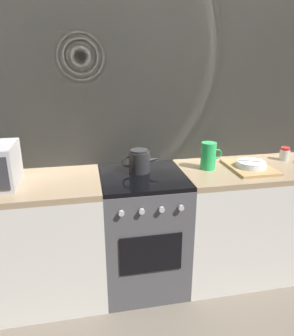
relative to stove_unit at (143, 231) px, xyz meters
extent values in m
plane|color=#6B6054|center=(0.00, 0.00, -0.45)|extent=(8.00, 8.00, 0.00)
cube|color=#B2AD9E|center=(0.00, 0.33, 0.75)|extent=(3.60, 0.05, 2.40)
cube|color=silver|center=(0.00, 0.30, 0.75)|extent=(3.58, 0.01, 2.39)
cube|color=silver|center=(-0.90, 0.00, -0.02)|extent=(1.20, 0.60, 0.86)
cube|color=#9E8466|center=(-0.90, 0.00, 0.43)|extent=(1.20, 0.60, 0.04)
cube|color=#4C4C51|center=(0.00, 0.00, -0.01)|extent=(0.60, 0.60, 0.87)
cube|color=black|center=(0.00, 0.00, 0.44)|extent=(0.59, 0.59, 0.03)
cube|color=black|center=(0.00, -0.30, 0.00)|extent=(0.42, 0.01, 0.28)
cylinder|color=#B7B7BC|center=(-0.19, -0.32, 0.33)|extent=(0.04, 0.02, 0.04)
cylinder|color=#B7B7BC|center=(-0.06, -0.32, 0.33)|extent=(0.04, 0.02, 0.04)
cylinder|color=#B7B7BC|center=(0.06, -0.32, 0.33)|extent=(0.04, 0.02, 0.04)
cylinder|color=#B7B7BC|center=(0.19, -0.32, 0.33)|extent=(0.04, 0.02, 0.04)
cube|color=silver|center=(0.90, 0.00, -0.02)|extent=(1.20, 0.60, 0.86)
cube|color=#9E8466|center=(0.90, 0.00, 0.43)|extent=(1.20, 0.60, 0.04)
cube|color=#333338|center=(-0.89, -0.17, 0.59)|extent=(0.09, 0.01, 0.21)
cylinder|color=#262628|center=(-0.01, 0.07, 0.53)|extent=(0.15, 0.15, 0.15)
cylinder|color=#262628|center=(-0.01, 0.07, 0.61)|extent=(0.13, 0.13, 0.02)
cone|color=#262628|center=(0.10, 0.07, 0.54)|extent=(0.10, 0.04, 0.05)
torus|color=#262628|center=(-0.10, 0.07, 0.53)|extent=(0.08, 0.01, 0.08)
cylinder|color=green|center=(0.50, 0.04, 0.55)|extent=(0.11, 0.11, 0.20)
torus|color=green|center=(0.57, 0.04, 0.56)|extent=(0.08, 0.01, 0.08)
cube|color=tan|center=(0.81, -0.02, 0.46)|extent=(0.30, 0.40, 0.02)
cylinder|color=silver|center=(0.81, -0.04, 0.48)|extent=(0.22, 0.22, 0.01)
cylinder|color=silver|center=(0.81, -0.04, 0.49)|extent=(0.21, 0.21, 0.01)
cylinder|color=silver|center=(0.81, -0.04, 0.51)|extent=(0.21, 0.21, 0.01)
cylinder|color=silver|center=(0.83, -0.04, 0.52)|extent=(0.16, 0.07, 0.01)
cube|color=silver|center=(0.79, -0.03, 0.52)|extent=(0.16, 0.09, 0.00)
cylinder|color=silver|center=(1.18, 0.12, 0.49)|extent=(0.08, 0.08, 0.08)
cylinder|color=red|center=(1.18, 0.12, 0.55)|extent=(0.07, 0.07, 0.02)
camera|label=1|loc=(-0.38, -2.06, 1.24)|focal=33.88mm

